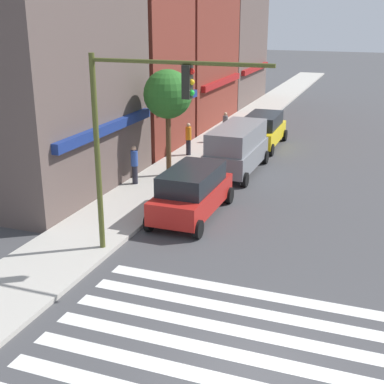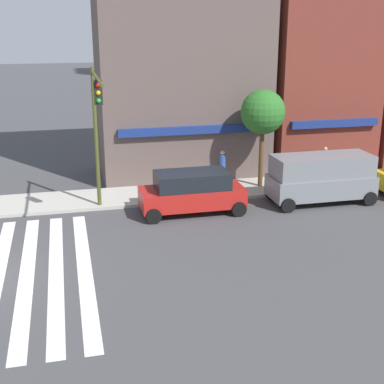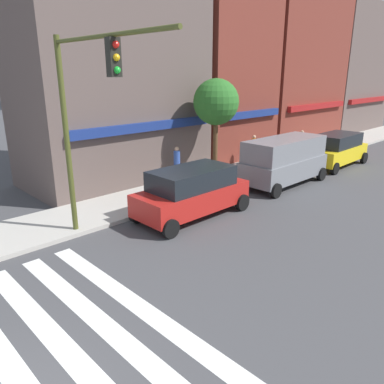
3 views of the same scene
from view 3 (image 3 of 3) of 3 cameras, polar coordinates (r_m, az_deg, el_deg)
storefront_row at (r=28.34m, az=10.46°, el=20.19°), size 34.99×5.30×15.25m
traffic_signal at (r=11.71m, az=-16.19°, el=12.56°), size 0.32×5.66×6.50m
suv_red at (r=14.45m, az=0.00°, el=0.12°), size 4.70×2.12×1.94m
van_grey at (r=19.22m, az=13.86°, el=4.84°), size 5.01×2.22×2.34m
suv_yellow at (r=24.17m, az=21.12°, el=6.13°), size 4.73×2.12×1.94m
pedestrian_blue_shirt at (r=18.75m, az=-2.31°, el=4.36°), size 0.32×0.32×1.77m
pedestrian_orange_vest at (r=22.53m, az=9.36°, el=6.42°), size 0.32×0.32×1.77m
pedestrian_grey_coat at (r=25.13m, az=16.31°, el=7.10°), size 0.32×0.32×1.77m
street_tree at (r=18.90m, az=3.70°, el=13.43°), size 2.26×2.26×5.01m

